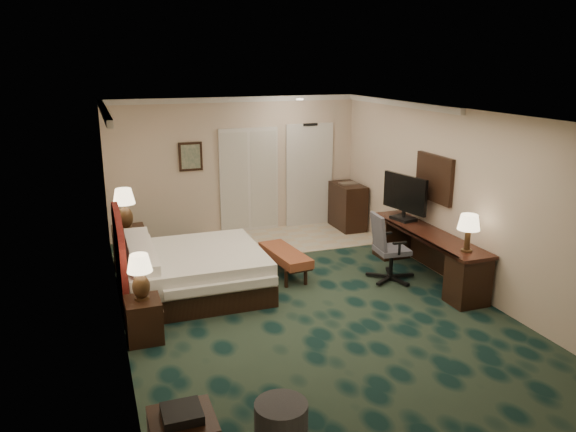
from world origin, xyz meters
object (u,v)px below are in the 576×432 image
object	(u,v)px
ottoman	(281,421)
tv	(404,198)
nightstand_far	(130,247)
nightstand_near	(144,320)
desk	(426,255)
minibar	(348,206)
bed	(195,272)
desk_chair	(392,247)
lamp_near	(140,277)
bed_bench	(285,263)
lamp_far	(125,209)

from	to	relation	value
ottoman	tv	xyz separation A→B (m)	(3.48, 3.73, 0.97)
nightstand_far	ottoman	bearing A→B (deg)	-79.71
nightstand_near	tv	xyz separation A→B (m)	(4.46, 1.35, 0.88)
desk	minibar	xyz separation A→B (m)	(0.01, 2.90, 0.09)
bed	nightstand_near	size ratio (longest dim) A/B	3.77
bed	tv	distance (m)	3.69
nightstand_near	ottoman	world-z (taller)	nightstand_near
nightstand_far	minibar	xyz separation A→B (m)	(4.42, 0.74, 0.14)
ottoman	desk_chair	xyz separation A→B (m)	(2.91, 3.09, 0.37)
lamp_near	desk	xyz separation A→B (m)	(4.46, 0.59, -0.44)
bed_bench	nightstand_far	bearing A→B (deg)	144.35
nightstand_near	ottoman	bearing A→B (deg)	-67.42
bed_bench	bed	bearing A→B (deg)	-178.27
nightstand_near	tv	distance (m)	4.75
bed	lamp_far	bearing A→B (deg)	119.58
minibar	desk_chair	bearing A→B (deg)	-101.60
bed	lamp_near	bearing A→B (deg)	-125.38
desk	desk_chair	size ratio (longest dim) A/B	2.42
lamp_near	minibar	distance (m)	5.69
lamp_near	minibar	world-z (taller)	lamp_near
lamp_far	nightstand_far	bearing A→B (deg)	16.94
nightstand_near	tv	world-z (taller)	tv
desk	desk_chair	bearing A→B (deg)	170.63
bed	lamp_near	xyz separation A→B (m)	(-0.87, -1.23, 0.50)
nightstand_near	lamp_near	world-z (taller)	lamp_near
nightstand_far	bed_bench	distance (m)	2.67
nightstand_near	ottoman	size ratio (longest dim) A/B	1.07
nightstand_far	bed	bearing A→B (deg)	-61.56
desk_chair	lamp_near	bearing A→B (deg)	-165.42
lamp_near	ottoman	size ratio (longest dim) A/B	1.16
nightstand_far	desk	world-z (taller)	desk
desk_chair	minibar	xyz separation A→B (m)	(0.58, 2.81, -0.08)
nightstand_near	desk	xyz separation A→B (m)	(4.46, 0.62, 0.12)
nightstand_near	bed	bearing A→B (deg)	55.41
lamp_far	desk	xyz separation A→B (m)	(4.44, -2.15, -0.62)
ottoman	desk	xyz separation A→B (m)	(3.48, 2.99, 0.20)
nightstand_near	minibar	size ratio (longest dim) A/B	0.57
lamp_near	desk_chair	distance (m)	3.96
nightstand_far	lamp_near	distance (m)	2.79
lamp_near	nightstand_far	bearing A→B (deg)	88.90
nightstand_far	desk_chair	bearing A→B (deg)	-28.28
bed	nightstand_far	xyz separation A→B (m)	(-0.82, 1.52, 0.01)
nightstand_far	ottoman	distance (m)	5.24
ottoman	tv	bearing A→B (deg)	46.98
bed	bed_bench	world-z (taller)	bed
bed_bench	ottoman	size ratio (longest dim) A/B	2.43
lamp_near	desk_chair	xyz separation A→B (m)	(3.90, 0.68, -0.28)
desk	minibar	world-z (taller)	minibar
bed	minibar	world-z (taller)	minibar
bed	ottoman	xyz separation A→B (m)	(0.11, -3.64, -0.14)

